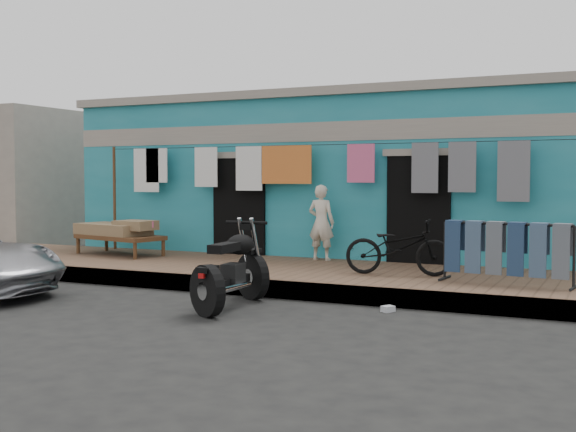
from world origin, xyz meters
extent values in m
plane|color=black|center=(0.00, 0.00, 0.00)|extent=(80.00, 80.00, 0.00)
cube|color=brown|center=(0.00, 3.00, 0.12)|extent=(28.00, 3.00, 0.25)
cube|color=gray|center=(0.00, 1.55, 0.12)|extent=(28.00, 0.10, 0.25)
cube|color=teal|center=(0.00, 7.00, 1.60)|extent=(12.00, 5.00, 3.20)
cube|color=#9E9384|center=(0.00, 4.56, 2.55)|extent=(12.00, 0.14, 0.35)
cube|color=#9E9384|center=(0.00, 7.00, 3.28)|extent=(12.20, 5.20, 0.16)
cube|color=black|center=(-2.20, 4.48, 1.05)|extent=(1.10, 0.10, 2.10)
cube|color=black|center=(1.30, 4.48, 1.05)|extent=(1.10, 0.10, 2.10)
cube|color=#9E9384|center=(-11.00, 7.00, 1.70)|extent=(6.00, 5.00, 3.40)
cylinder|color=brown|center=(-5.00, 4.25, 1.30)|extent=(0.06, 0.06, 2.10)
cylinder|color=black|center=(0.00, 4.25, 2.30)|extent=(10.00, 0.01, 0.01)
cube|color=silver|center=(-4.20, 4.25, 1.87)|extent=(0.60, 0.02, 0.87)
cube|color=silver|center=(-3.94, 4.25, 1.96)|extent=(0.50, 0.02, 0.68)
cube|color=silver|center=(-2.80, 4.25, 1.92)|extent=(0.50, 0.02, 0.76)
cube|color=silver|center=(-1.87, 4.25, 1.89)|extent=(0.55, 0.02, 0.82)
cube|color=#CC4C26|center=(-1.10, 4.25, 1.95)|extent=(1.00, 0.02, 0.69)
cube|color=#D25582|center=(0.33, 4.25, 1.97)|extent=(0.50, 0.02, 0.67)
cube|color=slate|center=(1.46, 4.25, 1.88)|extent=(0.45, 0.02, 0.84)
cube|color=slate|center=(2.08, 4.25, 1.89)|extent=(0.45, 0.02, 0.82)
cube|color=slate|center=(2.89, 4.25, 1.82)|extent=(0.50, 0.02, 0.96)
imported|color=beige|center=(-0.38, 4.20, 0.92)|extent=(0.50, 0.35, 1.34)
imported|color=black|center=(1.43, 2.88, 0.76)|extent=(1.66, 0.80, 1.03)
cube|color=silver|center=(-0.71, 1.19, 0.04)|extent=(0.20, 0.20, 0.07)
cube|color=silver|center=(1.79, 1.20, 0.04)|extent=(0.18, 0.19, 0.08)
cube|color=silver|center=(-0.76, 0.81, 0.04)|extent=(0.18, 0.21, 0.08)
camera|label=1|loc=(4.53, -7.60, 1.71)|focal=45.00mm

